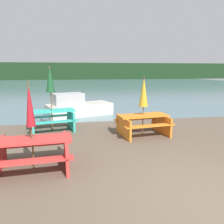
{
  "coord_description": "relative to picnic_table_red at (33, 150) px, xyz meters",
  "views": [
    {
      "loc": [
        -2.26,
        -3.14,
        2.27
      ],
      "look_at": [
        -0.97,
        4.11,
        0.85
      ],
      "focal_mm": 35.0,
      "sensor_mm": 36.0,
      "label": 1
    }
  ],
  "objects": [
    {
      "name": "far_treeline",
      "position": [
        3.23,
        49.43,
        1.56
      ],
      "size": [
        80.0,
        1.6,
        4.0
      ],
      "color": "#193319",
      "rests_on": "water"
    },
    {
      "name": "water",
      "position": [
        3.23,
        29.43,
        -0.44
      ],
      "size": [
        60.0,
        50.0,
        0.0
      ],
      "color": "slate",
      "rests_on": "ground_plane"
    },
    {
      "name": "picnic_table_orange",
      "position": [
        3.36,
        2.18,
        0.01
      ],
      "size": [
        1.9,
        1.58,
        0.72
      ],
      "rotation": [
        0.0,
        0.0,
        0.12
      ],
      "color": "orange",
      "rests_on": "ground_plane"
    },
    {
      "name": "umbrella_darkgreen",
      "position": [
        0.14,
        3.37,
        1.48
      ],
      "size": [
        0.32,
        0.32,
        2.42
      ],
      "color": "brown",
      "rests_on": "ground_plane"
    },
    {
      "name": "picnic_table_teal",
      "position": [
        0.14,
        3.37,
        0.02
      ],
      "size": [
        1.93,
        1.68,
        0.77
      ],
      "rotation": [
        0.0,
        0.0,
        0.19
      ],
      "color": "#33B7A8",
      "rests_on": "ground_plane"
    },
    {
      "name": "ground_plane",
      "position": [
        3.23,
        -1.89,
        -0.44
      ],
      "size": [
        60.0,
        60.0,
        0.0
      ],
      "primitive_type": "plane",
      "color": "brown"
    },
    {
      "name": "picnic_table_red",
      "position": [
        0.0,
        0.0,
        0.0
      ],
      "size": [
        1.87,
        1.5,
        0.72
      ],
      "rotation": [
        0.0,
        0.0,
        0.07
      ],
      "color": "red",
      "rests_on": "ground_plane"
    },
    {
      "name": "umbrella_crimson",
      "position": [
        -0.0,
        0.0,
        1.06
      ],
      "size": [
        0.21,
        0.21,
        2.04
      ],
      "color": "brown",
      "rests_on": "ground_plane"
    },
    {
      "name": "boat",
      "position": [
        1.14,
        5.97,
        -0.01
      ],
      "size": [
        3.47,
        2.27,
        1.15
      ],
      "rotation": [
        0.0,
        0.0,
        0.33
      ],
      "color": "beige",
      "rests_on": "water"
    },
    {
      "name": "umbrella_gold",
      "position": [
        3.36,
        2.18,
        1.08
      ],
      "size": [
        0.31,
        0.31,
        2.05
      ],
      "color": "brown",
      "rests_on": "ground_plane"
    }
  ]
}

